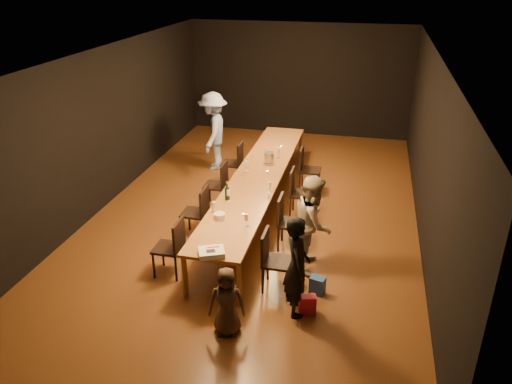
% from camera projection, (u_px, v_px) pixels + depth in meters
% --- Properties ---
extents(ground, '(10.00, 10.00, 0.00)m').
position_uv_depth(ground, '(258.00, 211.00, 9.73)').
color(ground, '#4E2C13').
rests_on(ground, ground).
extents(room_shell, '(6.04, 10.04, 3.02)m').
position_uv_depth(room_shell, '(258.00, 107.00, 8.86)').
color(room_shell, black).
rests_on(room_shell, ground).
extents(table, '(0.90, 6.00, 0.75)m').
position_uv_depth(table, '(258.00, 178.00, 9.44)').
color(table, brown).
rests_on(table, ground).
extents(chair_right_0, '(0.42, 0.42, 0.93)m').
position_uv_depth(chair_right_0, '(278.00, 261.00, 7.24)').
color(chair_right_0, black).
rests_on(chair_right_0, ground).
extents(chair_right_1, '(0.42, 0.42, 0.93)m').
position_uv_depth(chair_right_1, '(291.00, 223.00, 8.30)').
color(chair_right_1, black).
rests_on(chair_right_1, ground).
extents(chair_right_2, '(0.42, 0.42, 0.93)m').
position_uv_depth(chair_right_2, '(302.00, 193.00, 9.36)').
color(chair_right_2, black).
rests_on(chair_right_2, ground).
extents(chair_right_3, '(0.42, 0.42, 0.93)m').
position_uv_depth(chair_right_3, '(310.00, 170.00, 10.42)').
color(chair_right_3, black).
rests_on(chair_right_3, ground).
extents(chair_left_0, '(0.42, 0.42, 0.93)m').
position_uv_depth(chair_left_0, '(168.00, 247.00, 7.59)').
color(chair_left_0, black).
rests_on(chair_left_0, ground).
extents(chair_left_1, '(0.42, 0.42, 0.93)m').
position_uv_depth(chair_left_1, '(195.00, 212.00, 8.65)').
color(chair_left_1, black).
rests_on(chair_left_1, ground).
extents(chair_left_2, '(0.42, 0.42, 0.93)m').
position_uv_depth(chair_left_2, '(215.00, 185.00, 9.71)').
color(chair_left_2, black).
rests_on(chair_left_2, ground).
extents(chair_left_3, '(0.42, 0.42, 0.93)m').
position_uv_depth(chair_left_3, '(232.00, 163.00, 10.77)').
color(chair_left_3, black).
rests_on(chair_left_3, ground).
extents(woman_birthday, '(0.49, 0.61, 1.47)m').
position_uv_depth(woman_birthday, '(297.00, 266.00, 6.64)').
color(woman_birthday, black).
rests_on(woman_birthday, ground).
extents(woman_tan, '(0.59, 0.76, 1.55)m').
position_uv_depth(woman_tan, '(313.00, 223.00, 7.66)').
color(woman_tan, '#BDAC8D').
rests_on(woman_tan, ground).
extents(man_blue, '(0.79, 1.22, 1.79)m').
position_uv_depth(man_blue, '(213.00, 131.00, 11.39)').
color(man_blue, '#8BA3D8').
rests_on(man_blue, ground).
extents(child, '(0.52, 0.39, 0.97)m').
position_uv_depth(child, '(227.00, 302.00, 6.35)').
color(child, '#473527').
rests_on(child, ground).
extents(gift_bag_red, '(0.26, 0.18, 0.28)m').
position_uv_depth(gift_bag_red, '(307.00, 305.00, 6.85)').
color(gift_bag_red, '#C31D3F').
rests_on(gift_bag_red, ground).
extents(gift_bag_blue, '(0.25, 0.20, 0.27)m').
position_uv_depth(gift_bag_blue, '(317.00, 285.00, 7.26)').
color(gift_bag_blue, '#2654A7').
rests_on(gift_bag_blue, ground).
extents(birthday_cake, '(0.43, 0.40, 0.08)m').
position_uv_depth(birthday_cake, '(212.00, 252.00, 6.85)').
color(birthday_cake, white).
rests_on(birthday_cake, table).
extents(plate_stack, '(0.19, 0.19, 0.10)m').
position_uv_depth(plate_stack, '(220.00, 216.00, 7.80)').
color(plate_stack, silver).
rests_on(plate_stack, table).
extents(champagne_bottle, '(0.10, 0.10, 0.34)m').
position_uv_depth(champagne_bottle, '(227.00, 191.00, 8.37)').
color(champagne_bottle, black).
rests_on(champagne_bottle, table).
extents(ice_bucket, '(0.26, 0.26, 0.21)m').
position_uv_depth(ice_bucket, '(269.00, 158.00, 9.96)').
color(ice_bucket, silver).
rests_on(ice_bucket, table).
extents(wineglass_0, '(0.06, 0.06, 0.21)m').
position_uv_depth(wineglass_0, '(214.00, 208.00, 7.95)').
color(wineglass_0, beige).
rests_on(wineglass_0, table).
extents(wineglass_1, '(0.06, 0.06, 0.21)m').
position_uv_depth(wineglass_1, '(246.00, 220.00, 7.57)').
color(wineglass_1, beige).
rests_on(wineglass_1, table).
extents(wineglass_2, '(0.06, 0.06, 0.21)m').
position_uv_depth(wineglass_2, '(229.00, 195.00, 8.38)').
color(wineglass_2, silver).
rests_on(wineglass_2, table).
extents(wineglass_3, '(0.06, 0.06, 0.21)m').
position_uv_depth(wineglass_3, '(269.00, 187.00, 8.66)').
color(wineglass_3, beige).
rests_on(wineglass_3, table).
extents(wineglass_4, '(0.06, 0.06, 0.21)m').
position_uv_depth(wineglass_4, '(247.00, 166.00, 9.56)').
color(wineglass_4, silver).
rests_on(wineglass_4, table).
extents(wineglass_5, '(0.06, 0.06, 0.21)m').
position_uv_depth(wineglass_5, '(278.00, 152.00, 10.24)').
color(wineglass_5, silver).
rests_on(wineglass_5, table).
extents(tealight_near, '(0.05, 0.05, 0.03)m').
position_uv_depth(tealight_near, '(244.00, 215.00, 7.92)').
color(tealight_near, '#B2B7B2').
rests_on(tealight_near, table).
extents(tealight_mid, '(0.05, 0.05, 0.03)m').
position_uv_depth(tealight_mid, '(267.00, 172.00, 9.53)').
color(tealight_mid, '#B2B7B2').
rests_on(tealight_mid, table).
extents(tealight_far, '(0.05, 0.05, 0.03)m').
position_uv_depth(tealight_far, '(281.00, 147.00, 10.80)').
color(tealight_far, '#B2B7B2').
rests_on(tealight_far, table).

